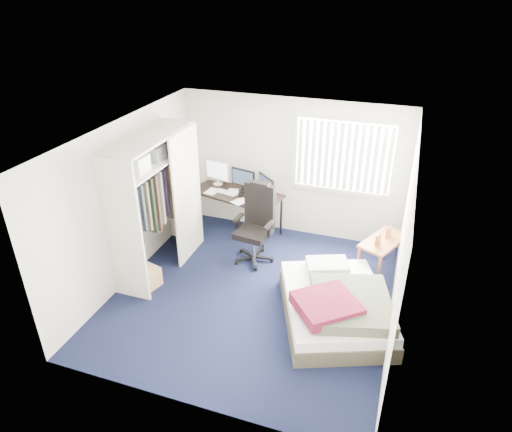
{
  "coord_description": "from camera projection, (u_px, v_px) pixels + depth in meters",
  "views": [
    {
      "loc": [
        1.83,
        -5.2,
        4.3
      ],
      "look_at": [
        -0.08,
        0.4,
        1.13
      ],
      "focal_mm": 32.0,
      "sensor_mm": 36.0,
      "label": 1
    }
  ],
  "objects": [
    {
      "name": "ground",
      "position": [
        253.0,
        295.0,
        6.89
      ],
      "size": [
        4.2,
        4.2,
        0.0
      ],
      "primitive_type": "plane",
      "color": "black",
      "rests_on": "ground"
    },
    {
      "name": "closet",
      "position": [
        155.0,
        191.0,
        6.95
      ],
      "size": [
        0.64,
        1.84,
        2.22
      ],
      "color": "beige",
      "rests_on": "ground"
    },
    {
      "name": "nightstand",
      "position": [
        383.0,
        244.0,
        7.17
      ],
      "size": [
        0.76,
        0.98,
        0.78
      ],
      "color": "brown",
      "rests_on": "ground"
    },
    {
      "name": "pine_box",
      "position": [
        146.0,
        276.0,
        7.05
      ],
      "size": [
        0.48,
        0.4,
        0.31
      ],
      "primitive_type": "cube",
      "rotation": [
        0.0,
        0.0,
        -0.26
      ],
      "color": "tan",
      "rests_on": "ground"
    },
    {
      "name": "office_chair",
      "position": [
        256.0,
        231.0,
        7.56
      ],
      "size": [
        0.71,
        0.71,
        1.34
      ],
      "color": "black",
      "rests_on": "ground"
    },
    {
      "name": "window_assembly",
      "position": [
        344.0,
        156.0,
        7.58
      ],
      "size": [
        1.72,
        0.09,
        1.32
      ],
      "color": "white",
      "rests_on": "ground"
    },
    {
      "name": "footstool",
      "position": [
        266.0,
        223.0,
        8.45
      ],
      "size": [
        0.33,
        0.27,
        0.25
      ],
      "color": "white",
      "rests_on": "ground"
    },
    {
      "name": "room_shell",
      "position": [
        252.0,
        206.0,
        6.18
      ],
      "size": [
        4.2,
        4.2,
        4.2
      ],
      "color": "silver",
      "rests_on": "ground"
    },
    {
      "name": "desk",
      "position": [
        238.0,
        191.0,
        8.22
      ],
      "size": [
        1.74,
        1.1,
        1.26
      ],
      "color": "black",
      "rests_on": "ground"
    },
    {
      "name": "bed",
      "position": [
        336.0,
        305.0,
        6.26
      ],
      "size": [
        1.92,
        2.17,
        0.6
      ],
      "color": "#3E392C",
      "rests_on": "ground"
    }
  ]
}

